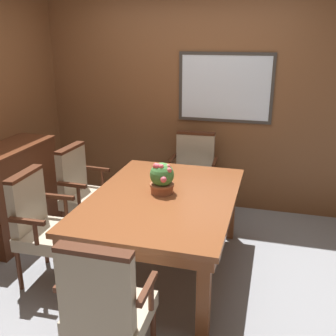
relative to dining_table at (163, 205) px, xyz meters
The scene contains 9 objects.
ground_plane 0.65m from the dining_table, 148.42° to the right, with size 14.00×14.00×0.00m, color gray.
wall_back 1.68m from the dining_table, 93.66° to the left, with size 7.20×0.08×2.45m.
dining_table is the anchor object (origin of this frame).
chair_left_near 1.05m from the dining_table, 157.70° to the right, with size 0.46×0.54×0.97m.
chair_head_far 1.24m from the dining_table, 89.63° to the left, with size 0.54×0.46×0.97m.
chair_left_far 1.07m from the dining_table, 158.06° to the left, with size 0.47×0.55×0.97m.
chair_head_near 1.24m from the dining_table, 89.92° to the right, with size 0.54×0.45×0.97m.
potted_plant 0.23m from the dining_table, 116.61° to the left, with size 0.21×0.22×0.28m.
sideboard_cabinet 1.68m from the dining_table, behind, with size 0.46×1.04×0.98m.
Camera 1 is at (0.97, -2.93, 2.05)m, focal length 42.00 mm.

